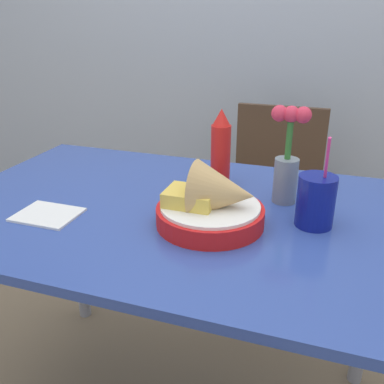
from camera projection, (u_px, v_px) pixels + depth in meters
The scene contains 8 objects.
wall_window at pixel (268, 1), 2.07m from camera, with size 7.00×0.06×2.60m.
dining_table at pixel (173, 240), 1.19m from camera, with size 1.26×0.82×0.77m.
chair_far_window at pixel (274, 189), 1.94m from camera, with size 0.40×0.40×0.87m.
food_basket at pixel (214, 204), 1.03m from camera, with size 0.26×0.26×0.16m.
ketchup_bottle at pixel (221, 149), 1.25m from camera, with size 0.06×0.06×0.23m.
drink_cup at pixel (316, 203), 1.03m from camera, with size 0.09×0.09×0.23m.
flower_vase at pixel (287, 160), 1.13m from camera, with size 0.10×0.06×0.26m.
napkin at pixel (48, 215), 1.10m from camera, with size 0.16×0.12×0.01m.
Camera 1 is at (0.39, -0.97, 1.25)m, focal length 40.00 mm.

